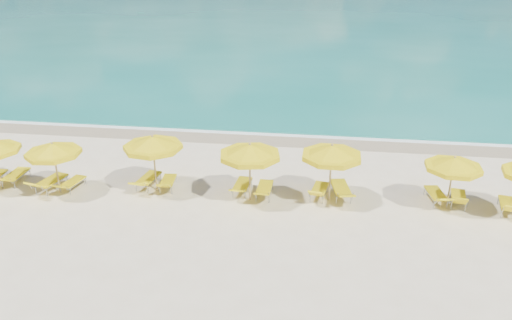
# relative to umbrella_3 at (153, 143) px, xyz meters

# --- Properties ---
(ground_plane) EXTENTS (120.00, 120.00, 0.00)m
(ground_plane) POSITION_rel_umbrella_3_xyz_m (4.17, -0.50, -2.14)
(ground_plane) COLOR beige
(ocean) EXTENTS (120.00, 80.00, 0.30)m
(ocean) POSITION_rel_umbrella_3_xyz_m (4.17, 47.50, -2.14)
(ocean) COLOR #136D5F
(ocean) RESTS_ON ground
(wet_sand_band) EXTENTS (120.00, 2.60, 0.01)m
(wet_sand_band) POSITION_rel_umbrella_3_xyz_m (4.17, 6.90, -2.14)
(wet_sand_band) COLOR tan
(wet_sand_band) RESTS_ON ground
(foam_line) EXTENTS (120.00, 1.20, 0.03)m
(foam_line) POSITION_rel_umbrella_3_xyz_m (4.17, 7.70, -2.14)
(foam_line) COLOR white
(foam_line) RESTS_ON ground
(whitecap_near) EXTENTS (14.00, 0.36, 0.05)m
(whitecap_near) POSITION_rel_umbrella_3_xyz_m (-1.83, 16.50, -2.14)
(whitecap_near) COLOR white
(whitecap_near) RESTS_ON ground
(whitecap_far) EXTENTS (18.00, 0.30, 0.05)m
(whitecap_far) POSITION_rel_umbrella_3_xyz_m (12.17, 23.50, -2.14)
(whitecap_far) COLOR white
(whitecap_far) RESTS_ON ground
(umbrella_2) EXTENTS (2.82, 2.82, 2.30)m
(umbrella_2) POSITION_rel_umbrella_3_xyz_m (-3.98, -0.82, -0.18)
(umbrella_2) COLOR tan
(umbrella_2) RESTS_ON ground
(umbrella_3) EXTENTS (2.95, 2.95, 2.51)m
(umbrella_3) POSITION_rel_umbrella_3_xyz_m (0.00, 0.00, 0.00)
(umbrella_3) COLOR tan
(umbrella_3) RESTS_ON ground
(umbrella_4) EXTENTS (2.96, 2.96, 2.53)m
(umbrella_4) POSITION_rel_umbrella_3_xyz_m (4.11, -0.39, 0.02)
(umbrella_4) COLOR tan
(umbrella_4) RESTS_ON ground
(umbrella_5) EXTENTS (3.19, 3.19, 2.49)m
(umbrella_5) POSITION_rel_umbrella_3_xyz_m (7.33, 0.05, -0.01)
(umbrella_5) COLOR tan
(umbrella_5) RESTS_ON ground
(umbrella_6) EXTENTS (2.84, 2.84, 2.24)m
(umbrella_6) POSITION_rel_umbrella_3_xyz_m (12.01, 0.03, -0.22)
(umbrella_6) COLOR tan
(umbrella_6) RESTS_ON ground
(lounger_1_right) EXTENTS (0.67, 1.93, 0.77)m
(lounger_1_right) POSITION_rel_umbrella_3_xyz_m (-6.34, -0.22, -1.91)
(lounger_1_right) COLOR #A5A8AD
(lounger_1_right) RESTS_ON ground
(lounger_2_left) EXTENTS (1.03, 2.04, 0.84)m
(lounger_2_left) POSITION_rel_umbrella_3_xyz_m (-4.49, -0.60, -1.90)
(lounger_2_left) COLOR #A5A8AD
(lounger_2_left) RESTS_ON ground
(lounger_2_right) EXTENTS (0.81, 1.74, 0.65)m
(lounger_2_right) POSITION_rel_umbrella_3_xyz_m (-3.58, -0.46, -1.94)
(lounger_2_right) COLOR #A5A8AD
(lounger_2_right) RESTS_ON ground
(lounger_3_left) EXTENTS (0.88, 1.99, 0.71)m
(lounger_3_left) POSITION_rel_umbrella_3_xyz_m (-0.45, 0.23, -1.91)
(lounger_3_left) COLOR #A5A8AD
(lounger_3_left) RESTS_ON ground
(lounger_3_right) EXTENTS (0.73, 1.76, 0.70)m
(lounger_3_right) POSITION_rel_umbrella_3_xyz_m (0.46, 0.17, -1.93)
(lounger_3_right) COLOR #A5A8AD
(lounger_3_right) RESTS_ON ground
(lounger_4_left) EXTENTS (0.73, 1.91, 0.70)m
(lounger_4_left) POSITION_rel_umbrella_3_xyz_m (3.69, 0.20, -1.92)
(lounger_4_left) COLOR #A5A8AD
(lounger_4_left) RESTS_ON ground
(lounger_4_right) EXTENTS (0.64, 1.87, 0.69)m
(lounger_4_right) POSITION_rel_umbrella_3_xyz_m (4.66, 0.03, -1.92)
(lounger_4_right) COLOR #A5A8AD
(lounger_4_right) RESTS_ON ground
(lounger_5_left) EXTENTS (0.88, 1.83, 0.79)m
(lounger_5_left) POSITION_rel_umbrella_3_xyz_m (6.93, 0.23, -1.92)
(lounger_5_left) COLOR #A5A8AD
(lounger_5_left) RESTS_ON ground
(lounger_5_right) EXTENTS (1.03, 2.16, 0.74)m
(lounger_5_right) POSITION_rel_umbrella_3_xyz_m (7.81, 0.36, -1.89)
(lounger_5_right) COLOR #A5A8AD
(lounger_5_right) RESTS_ON ground
(lounger_6_left) EXTENTS (0.86, 1.89, 0.74)m
(lounger_6_left) POSITION_rel_umbrella_3_xyz_m (11.66, 0.44, -1.92)
(lounger_6_left) COLOR #A5A8AD
(lounger_6_left) RESTS_ON ground
(lounger_6_right) EXTENTS (0.88, 1.77, 0.80)m
(lounger_6_right) POSITION_rel_umbrella_3_xyz_m (12.49, 0.33, -1.92)
(lounger_6_right) COLOR #A5A8AD
(lounger_6_right) RESTS_ON ground
(lounger_7_left) EXTENTS (0.88, 1.76, 0.82)m
(lounger_7_left) POSITION_rel_umbrella_3_xyz_m (14.25, -0.06, -1.92)
(lounger_7_left) COLOR #A5A8AD
(lounger_7_left) RESTS_ON ground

